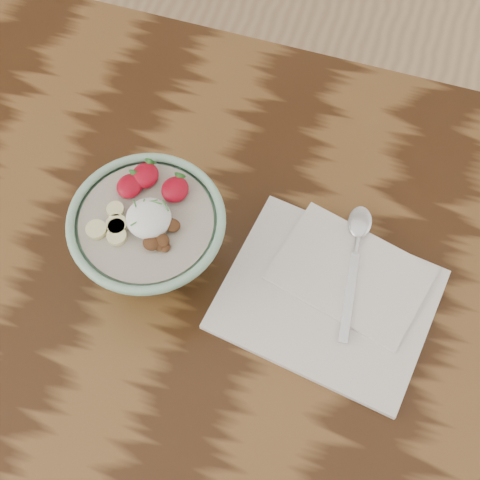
{
  "coord_description": "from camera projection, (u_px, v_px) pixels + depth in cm",
  "views": [
    {
      "loc": [
        10.56,
        -23.81,
        150.34
      ],
      "look_at": [
        0.86,
        7.13,
        85.66
      ],
      "focal_mm": 50.0,
      "sensor_mm": 36.0,
      "label": 1
    }
  ],
  "objects": [
    {
      "name": "table",
      "position": [
        217.0,
        353.0,
        0.87
      ],
      "size": [
        160.0,
        90.0,
        75.0
      ],
      "color": "#341C0D",
      "rests_on": "ground"
    },
    {
      "name": "napkin",
      "position": [
        332.0,
        294.0,
        0.8
      ],
      "size": [
        27.04,
        23.44,
        1.5
      ],
      "rotation": [
        0.0,
        0.0,
        -0.15
      ],
      "color": "white",
      "rests_on": "table"
    },
    {
      "name": "spoon",
      "position": [
        357.0,
        240.0,
        0.82
      ],
      "size": [
        3.93,
        18.32,
        0.95
      ],
      "rotation": [
        0.0,
        0.0,
        0.1
      ],
      "color": "silver",
      "rests_on": "napkin"
    },
    {
      "name": "breakfast_bowl",
      "position": [
        150.0,
        235.0,
        0.78
      ],
      "size": [
        17.92,
        17.92,
        12.03
      ],
      "rotation": [
        0.0,
        0.0,
        0.3
      ],
      "color": "#8BBA9A",
      "rests_on": "table"
    }
  ]
}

